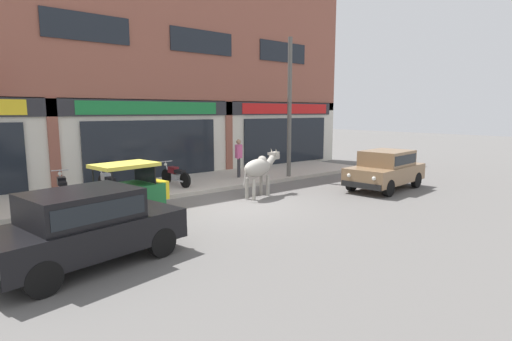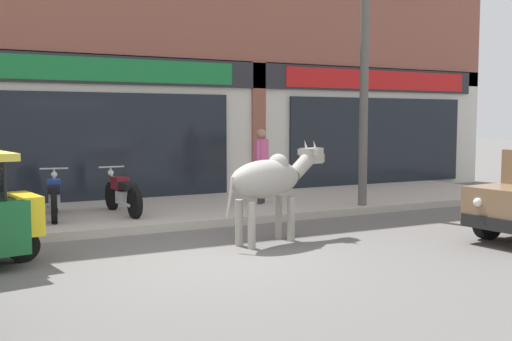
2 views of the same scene
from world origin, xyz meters
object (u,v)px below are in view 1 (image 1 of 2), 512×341
at_px(utility_pole, 289,108).
at_px(cow, 259,168).
at_px(motorcycle_2, 143,178).
at_px(motorcycle_1, 108,183).
at_px(motorcycle_3, 175,175).
at_px(auto_rickshaw, 130,194).
at_px(car_0, 86,224).
at_px(car_1, 386,168).
at_px(motorcycle_0, 62,188).
at_px(pedestrian, 239,154).

bearing_deg(utility_pole, cow, -149.90).
xyz_separation_m(motorcycle_2, utility_pole, (6.03, -1.26, 2.51)).
xyz_separation_m(motorcycle_1, utility_pole, (7.34, -1.15, 2.51)).
relative_size(motorcycle_2, motorcycle_3, 1.00).
height_order(auto_rickshaw, utility_pole, utility_pole).
xyz_separation_m(car_0, utility_pole, (9.71, 4.50, 2.23)).
bearing_deg(car_1, utility_pole, 109.07).
bearing_deg(utility_pole, motorcycle_1, 171.06).
bearing_deg(utility_pole, motorcycle_0, 171.85).
distance_m(motorcycle_0, motorcycle_3, 3.92).
height_order(cow, pedestrian, pedestrian).
relative_size(cow, car_1, 0.56).
distance_m(car_0, motorcycle_1, 6.14).
xyz_separation_m(motorcycle_3, utility_pole, (4.80, -1.16, 2.51)).
bearing_deg(motorcycle_0, motorcycle_2, 0.25).
distance_m(motorcycle_2, motorcycle_3, 1.24).
bearing_deg(motorcycle_2, motorcycle_0, -179.75).
bearing_deg(car_0, motorcycle_3, 49.05).
bearing_deg(car_1, cow, 156.56).
bearing_deg(motorcycle_2, pedestrian, -0.81).
bearing_deg(motorcycle_2, utility_pole, -11.81).
distance_m(motorcycle_2, utility_pole, 6.65).
height_order(cow, motorcycle_1, cow).
bearing_deg(auto_rickshaw, car_0, -125.19).
distance_m(car_0, motorcycle_2, 6.84).
bearing_deg(motorcycle_3, car_0, -130.95).
relative_size(motorcycle_0, motorcycle_3, 0.99).
distance_m(motorcycle_3, pedestrian, 3.08).
xyz_separation_m(motorcycle_0, motorcycle_2, (2.69, 0.01, 0.00)).
bearing_deg(auto_rickshaw, motorcycle_1, 83.00).
distance_m(cow, motorcycle_1, 5.12).
height_order(car_0, car_1, same).
distance_m(car_0, car_1, 11.06).
bearing_deg(auto_rickshaw, car_1, -13.89).
relative_size(car_0, auto_rickshaw, 1.82).
relative_size(cow, utility_pole, 0.36).
bearing_deg(motorcycle_2, auto_rickshaw, -119.70).
bearing_deg(motorcycle_0, cow, -29.57).
bearing_deg(cow, utility_pole, 30.10).
bearing_deg(motorcycle_2, cow, -48.12).
bearing_deg(motorcycle_3, pedestrian, 0.87).
distance_m(cow, pedestrian, 3.40).
xyz_separation_m(motorcycle_2, pedestrian, (4.25, -0.06, 0.60)).
xyz_separation_m(pedestrian, utility_pole, (1.78, -1.20, 1.91)).
relative_size(car_0, motorcycle_2, 2.11).
height_order(motorcycle_2, pedestrian, pedestrian).
relative_size(auto_rickshaw, motorcycle_0, 1.16).
relative_size(cow, motorcycle_2, 1.16).
xyz_separation_m(car_1, motorcycle_0, (-10.05, 5.09, -0.28)).
distance_m(motorcycle_0, utility_pole, 9.16).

